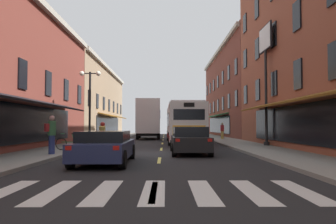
{
  "coord_description": "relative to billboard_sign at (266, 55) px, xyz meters",
  "views": [
    {
      "loc": [
        0.27,
        -17.32,
        1.46
      ],
      "look_at": [
        0.45,
        7.95,
        2.52
      ],
      "focal_mm": 34.89,
      "sensor_mm": 36.0,
      "label": 1
    }
  ],
  "objects": [
    {
      "name": "billboard_sign",
      "position": [
        0.0,
        0.0,
        0.0
      ],
      "size": [
        0.4,
        2.49,
        8.12
      ],
      "color": "black",
      "rests_on": "sidewalk_right"
    },
    {
      "name": "lane_centre_dashes",
      "position": [
        -7.05,
        -4.82,
        -6.24
      ],
      "size": [
        0.14,
        73.9,
        0.01
      ],
      "color": "#DBCC4C",
      "rests_on": "ground"
    },
    {
      "name": "box_truck",
      "position": [
        -8.66,
        13.68,
        -4.1
      ],
      "size": [
        2.7,
        8.1,
        4.15
      ],
      "color": "#B21E19",
      "rests_on": "ground"
    },
    {
      "name": "ground_plane",
      "position": [
        -7.05,
        -4.57,
        -6.29
      ],
      "size": [
        34.8,
        80.0,
        0.1
      ],
      "primitive_type": "cube",
      "color": "black"
    },
    {
      "name": "bicycle_near",
      "position": [
        -11.96,
        -4.12,
        -5.74
      ],
      "size": [
        1.7,
        0.48,
        0.91
      ],
      "color": "black",
      "rests_on": "sidewalk_left"
    },
    {
      "name": "sidewalk_right",
      "position": [
        -1.15,
        -4.57,
        -6.17
      ],
      "size": [
        3.0,
        80.0,
        0.14
      ],
      "primitive_type": "cube",
      "color": "gray",
      "rests_on": "ground"
    },
    {
      "name": "transit_bus",
      "position": [
        -5.31,
        5.13,
        -4.57
      ],
      "size": [
        2.72,
        11.6,
        3.18
      ],
      "color": "silver",
      "rests_on": "ground"
    },
    {
      "name": "street_lamp_twin",
      "position": [
        -11.81,
        -0.29,
        -3.35
      ],
      "size": [
        1.42,
        0.32,
        4.95
      ],
      "color": "black",
      "rests_on": "sidewalk_left"
    },
    {
      "name": "pedestrian_near",
      "position": [
        -12.09,
        -6.67,
        -5.15
      ],
      "size": [
        0.51,
        0.48,
        1.79
      ],
      "rotation": [
        0.0,
        0.0,
        5.36
      ],
      "color": "navy",
      "rests_on": "sidewalk_left"
    },
    {
      "name": "sedan_mid",
      "position": [
        -5.54,
        -4.92,
        -5.53
      ],
      "size": [
        1.96,
        4.8,
        1.4
      ],
      "color": "black",
      "rests_on": "ground"
    },
    {
      "name": "pedestrian_mid",
      "position": [
        -1.13,
        10.6,
        -5.28
      ],
      "size": [
        0.36,
        0.36,
        1.61
      ],
      "rotation": [
        0.0,
        0.0,
        4.33
      ],
      "color": "#B29947",
      "rests_on": "sidewalk_right"
    },
    {
      "name": "crosswalk_near",
      "position": [
        -7.05,
        -14.57,
        -6.24
      ],
      "size": [
        7.1,
        2.8,
        0.01
      ],
      "color": "silver",
      "rests_on": "ground"
    },
    {
      "name": "sidewalk_left",
      "position": [
        -12.95,
        -4.57,
        -6.17
      ],
      "size": [
        3.0,
        80.0,
        0.14
      ],
      "primitive_type": "cube",
      "color": "gray",
      "rests_on": "ground"
    },
    {
      "name": "sedan_near",
      "position": [
        -9.13,
        -9.21,
        -5.59
      ],
      "size": [
        2.03,
        4.72,
        1.25
      ],
      "color": "navy",
      "rests_on": "ground"
    },
    {
      "name": "motorcycle_rider",
      "position": [
        -10.24,
        -3.96,
        -5.53
      ],
      "size": [
        0.62,
        2.07,
        1.66
      ],
      "color": "black",
      "rests_on": "ground"
    }
  ]
}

